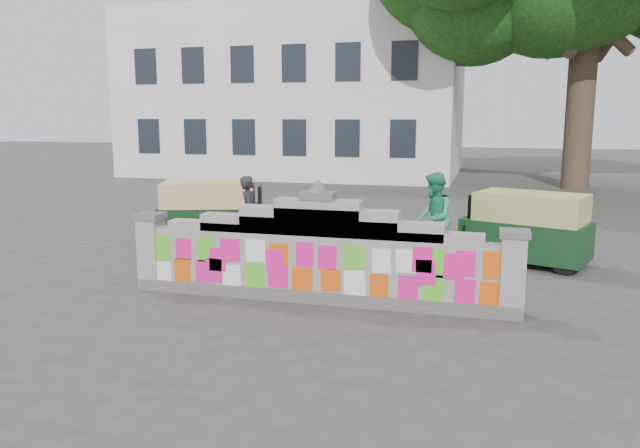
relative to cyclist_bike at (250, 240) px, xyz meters
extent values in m
plane|color=#383533|center=(2.09, -2.27, -0.45)|extent=(100.00, 100.00, 0.00)
cube|color=#4C4C49|center=(2.09, -2.27, -0.35)|extent=(6.40, 0.42, 0.20)
cube|color=gray|center=(2.09, -2.27, 0.15)|extent=(6.40, 0.32, 1.00)
cube|color=gray|center=(2.09, -2.27, 0.72)|extent=(5.20, 0.32, 0.14)
cube|color=gray|center=(2.09, -2.27, 0.79)|extent=(4.00, 0.32, 0.28)
cube|color=gray|center=(2.09, -2.27, 0.87)|extent=(2.60, 0.32, 0.44)
cube|color=gray|center=(2.09, -2.27, 0.94)|extent=(1.40, 0.32, 0.58)
cube|color=#4C4C49|center=(2.09, -2.27, 1.29)|extent=(0.55, 0.36, 0.12)
cone|color=#4C4C49|center=(2.09, -2.27, 1.45)|extent=(0.36, 0.36, 0.22)
cube|color=gray|center=(-0.93, -2.27, 0.17)|extent=(0.36, 0.40, 1.24)
cube|color=#4C4C49|center=(-0.93, -2.27, 0.83)|extent=(0.44, 0.44, 0.10)
cube|color=gray|center=(5.11, -2.27, 0.17)|extent=(0.36, 0.40, 1.24)
cube|color=#4C4C49|center=(5.11, -2.27, 0.83)|extent=(0.44, 0.44, 0.10)
cube|color=silver|center=(-4.91, 19.73, 3.55)|extent=(16.00, 10.00, 8.00)
cylinder|color=#38281E|center=(8.09, 15.73, 2.55)|extent=(1.10, 1.10, 6.00)
imported|color=black|center=(0.00, 0.00, 0.00)|extent=(1.83, 1.21, 0.91)
imported|color=#23222A|center=(0.00, 0.00, 0.32)|extent=(0.55, 0.66, 1.54)
imported|color=#2A9A6C|center=(3.65, 0.89, 0.48)|extent=(0.83, 1.00, 1.87)
cube|color=black|center=(-1.59, 1.46, 0.07)|extent=(2.56, 1.89, 0.76)
cube|color=tan|center=(-1.59, 1.46, 0.74)|extent=(2.36, 1.79, 0.57)
cube|color=black|center=(-0.45, 1.83, 0.07)|extent=(0.66, 0.78, 0.67)
cube|color=black|center=(-0.45, 1.83, 0.64)|extent=(0.28, 0.66, 0.57)
cylinder|color=black|center=(-0.36, 1.86, -0.22)|extent=(0.49, 0.26, 0.48)
cylinder|color=black|center=(-2.24, 0.69, -0.22)|extent=(0.49, 0.26, 0.48)
cylinder|color=black|center=(-2.57, 1.69, -0.22)|extent=(0.49, 0.26, 0.48)
cube|color=#113419|center=(5.55, 1.34, 0.06)|extent=(2.53, 1.92, 0.75)
cube|color=tan|center=(5.55, 1.34, 0.72)|extent=(2.34, 1.81, 0.56)
cube|color=#113419|center=(4.45, 1.75, 0.06)|extent=(0.67, 0.78, 0.66)
cube|color=black|center=(4.45, 1.75, 0.62)|extent=(0.30, 0.64, 0.56)
cylinder|color=black|center=(4.36, 1.78, -0.22)|extent=(0.48, 0.27, 0.47)
cylinder|color=black|center=(6.52, 1.54, -0.22)|extent=(0.48, 0.27, 0.47)
cylinder|color=black|center=(6.16, 0.57, -0.22)|extent=(0.48, 0.27, 0.47)
camera|label=1|loc=(4.72, -11.75, 2.56)|focal=35.00mm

